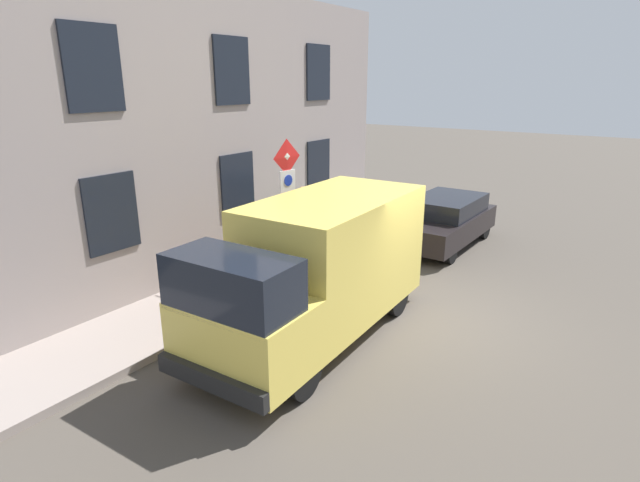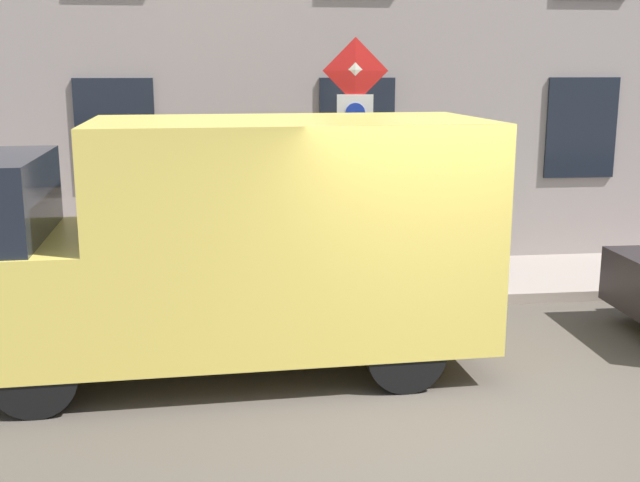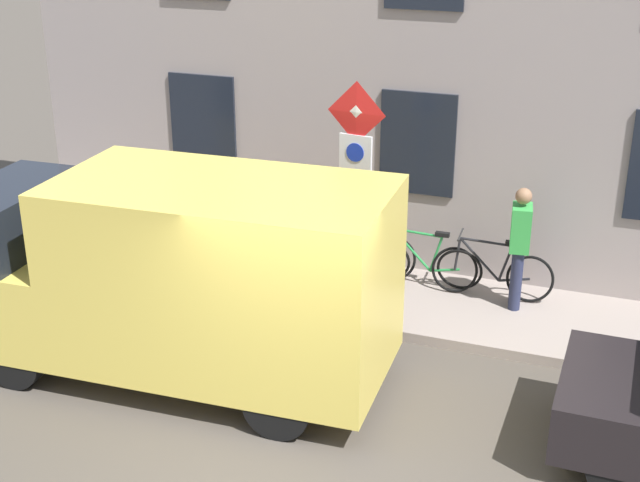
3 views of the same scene
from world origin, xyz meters
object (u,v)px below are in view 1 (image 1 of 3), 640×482
(parked_hatchback, at_px, (444,220))
(pedestrian, at_px, (303,215))
(bicycle_purple, at_px, (205,270))
(bicycle_black, at_px, (288,237))
(sign_post_stacked, at_px, (287,191))
(bicycle_green, at_px, (264,247))
(delivery_van, at_px, (317,267))
(bicycle_orange, at_px, (237,258))

(parked_hatchback, xyz_separation_m, pedestrian, (2.83, 2.95, 0.34))
(bicycle_purple, height_order, pedestrian, pedestrian)
(bicycle_black, distance_m, pedestrian, 0.70)
(sign_post_stacked, relative_size, bicycle_green, 1.80)
(sign_post_stacked, distance_m, delivery_van, 2.62)
(sign_post_stacked, xyz_separation_m, parked_hatchback, (-1.76, -4.93, -1.48))
(bicycle_green, distance_m, bicycle_purple, 1.97)
(bicycle_green, bearing_deg, bicycle_purple, -0.88)
(sign_post_stacked, relative_size, delivery_van, 0.57)
(bicycle_green, bearing_deg, bicycle_orange, -0.85)
(bicycle_black, xyz_separation_m, bicycle_orange, (-0.00, 1.97, 0.00))
(delivery_van, bearing_deg, pedestrian, -142.38)
(bicycle_black, bearing_deg, sign_post_stacked, 35.37)
(parked_hatchback, height_order, bicycle_black, parked_hatchback)
(bicycle_green, bearing_deg, bicycle_black, 179.10)
(parked_hatchback, bearing_deg, sign_post_stacked, -19.07)
(bicycle_green, xyz_separation_m, bicycle_orange, (-0.00, 0.99, 0.00))
(delivery_van, bearing_deg, bicycle_orange, -113.03)
(bicycle_orange, bearing_deg, bicycle_green, 173.18)
(bicycle_orange, height_order, bicycle_purple, same)
(sign_post_stacked, relative_size, bicycle_orange, 1.80)
(bicycle_orange, xyz_separation_m, pedestrian, (-0.21, -2.34, 0.56))
(pedestrian, bearing_deg, delivery_van, -148.26)
(bicycle_black, height_order, bicycle_green, same)
(bicycle_black, xyz_separation_m, pedestrian, (-0.21, -0.37, 0.56))
(bicycle_green, height_order, bicycle_orange, same)
(bicycle_purple, relative_size, pedestrian, 1.00)
(sign_post_stacked, distance_m, bicycle_black, 2.67)
(pedestrian, bearing_deg, sign_post_stacked, -160.05)
(bicycle_black, relative_size, bicycle_green, 1.00)
(sign_post_stacked, xyz_separation_m, bicycle_green, (1.28, -0.63, -1.71))
(bicycle_orange, height_order, pedestrian, pedestrian)
(delivery_van, bearing_deg, bicycle_purple, -96.23)
(bicycle_purple, bearing_deg, bicycle_green, 176.97)
(parked_hatchback, relative_size, pedestrian, 2.34)
(bicycle_black, bearing_deg, pedestrian, 146.96)
(bicycle_green, bearing_deg, parked_hatchback, 143.86)
(bicycle_black, bearing_deg, bicycle_green, -3.03)
(parked_hatchback, distance_m, bicycle_green, 5.27)
(parked_hatchback, xyz_separation_m, bicycle_purple, (3.04, 6.27, -0.22))
(sign_post_stacked, relative_size, pedestrian, 1.79)
(bicycle_orange, distance_m, pedestrian, 2.42)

